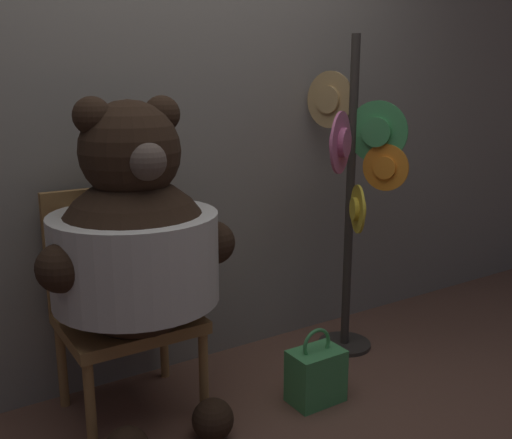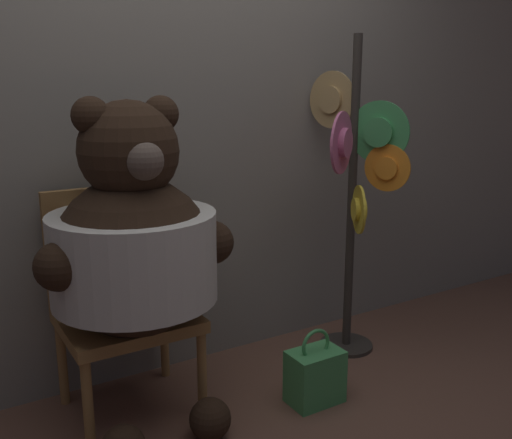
# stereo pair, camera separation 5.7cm
# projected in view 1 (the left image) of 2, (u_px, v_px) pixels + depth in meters

# --- Properties ---
(ground_plane) EXTENTS (14.00, 14.00, 0.00)m
(ground_plane) POSITION_uv_depth(u_px,v_px,m) (231.00, 429.00, 2.33)
(ground_plane) COLOR brown
(wall_back) EXTENTS (8.00, 0.10, 2.40)m
(wall_back) POSITION_uv_depth(u_px,v_px,m) (153.00, 123.00, 2.61)
(wall_back) COLOR gray
(wall_back) RESTS_ON ground_plane
(chair) EXTENTS (0.53, 0.47, 0.95)m
(chair) POSITION_uv_depth(u_px,v_px,m) (121.00, 296.00, 2.42)
(chair) COLOR #9E703D
(chair) RESTS_ON ground_plane
(teddy_bear) EXTENTS (0.79, 0.70, 1.33)m
(teddy_bear) POSITION_uv_depth(u_px,v_px,m) (136.00, 247.00, 2.23)
(teddy_bear) COLOR black
(teddy_bear) RESTS_ON ground_plane
(hat_display_rack) EXTENTS (0.43, 0.55, 1.61)m
(hat_display_rack) POSITION_uv_depth(u_px,v_px,m) (353.00, 183.00, 2.82)
(hat_display_rack) COLOR #332D28
(hat_display_rack) RESTS_ON ground_plane
(handbag_on_ground) EXTENTS (0.24, 0.16, 0.35)m
(handbag_on_ground) POSITION_uv_depth(u_px,v_px,m) (316.00, 375.00, 2.51)
(handbag_on_ground) COLOR #479E56
(handbag_on_ground) RESTS_ON ground_plane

